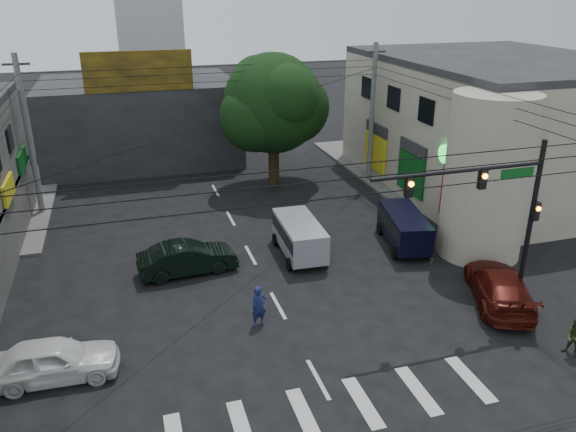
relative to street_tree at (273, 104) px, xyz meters
name	(u,v)px	position (x,y,z in m)	size (l,w,h in m)	color
ground	(292,332)	(-4.00, -17.00, -5.47)	(160.00, 160.00, 0.00)	black
sidewalk_far_right	(448,162)	(14.00, 1.00, -5.40)	(16.00, 16.00, 0.15)	#514F4C
building_right	(496,126)	(14.00, -4.00, -1.47)	(14.00, 18.00, 8.00)	gray
corner_column	(487,177)	(7.00, -13.00, -1.47)	(4.00, 4.00, 8.00)	gray
building_far	(141,120)	(-8.00, 9.00, -2.47)	(14.00, 10.00, 6.00)	#232326
billboard	(138,71)	(-8.00, 4.10, 1.83)	(7.00, 0.30, 2.60)	olive
street_tree	(273,104)	(0.00, 0.00, 0.00)	(6.40, 6.40, 8.70)	black
traffic_gantry	(497,204)	(3.82, -18.00, -0.64)	(7.10, 0.35, 7.20)	black
utility_pole_far_left	(29,137)	(-14.50, -1.00, -0.87)	(0.32, 0.32, 9.20)	#59595B
utility_pole_far_right	(372,114)	(6.50, -1.00, -0.87)	(0.32, 0.32, 9.20)	#59595B
dark_sedan	(188,258)	(-7.21, -10.93, -4.72)	(4.66, 1.97, 1.50)	black
white_compact	(53,360)	(-12.58, -17.30, -4.73)	(4.41, 1.94, 1.48)	white
maroon_sedan	(500,286)	(5.03, -17.41, -4.71)	(3.98, 5.65, 1.52)	#47100A
silver_minivan	(299,239)	(-1.66, -10.70, -4.57)	(1.93, 4.28, 1.81)	#A9ABB1
navy_van	(404,230)	(3.83, -11.16, -4.58)	(2.55, 4.70, 1.78)	black
traffic_officer	(259,306)	(-5.10, -16.17, -4.62)	(0.68, 0.51, 1.70)	#161F50
pedestrian_olive	(575,338)	(5.31, -21.40, -4.72)	(0.84, 0.91, 1.51)	#30391A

